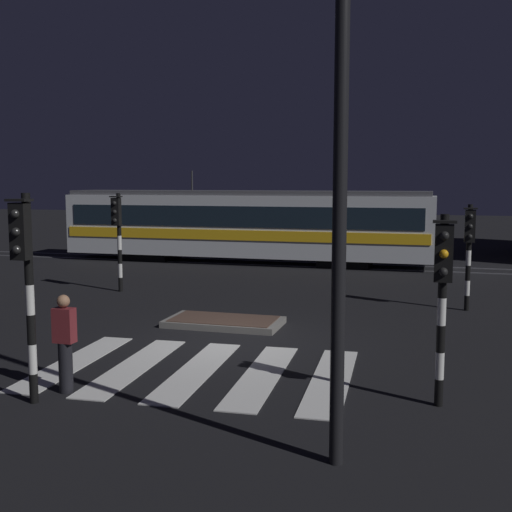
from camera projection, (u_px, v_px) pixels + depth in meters
The scene contains 12 objects.
ground_plane at pixel (235, 341), 14.35m from camera, with size 120.00×120.00×0.00m, color black.
rail_near at pixel (327, 267), 26.67m from camera, with size 80.00×0.12×0.03m, color #59595E.
rail_far at pixel (333, 263), 28.04m from camera, with size 80.00×0.12×0.03m, color #59595E.
crosswalk_zebra at pixel (197, 370), 12.06m from camera, with size 6.05×4.28×0.02m.
traffic_island at pixel (224, 322), 15.91m from camera, with size 2.91×1.50×0.18m.
traffic_light_corner_far_left at pixel (118, 227), 20.56m from camera, with size 0.36×0.42×3.26m.
traffic_light_kerb_mid_left at pixel (25, 267), 9.98m from camera, with size 0.36×0.42×3.44m.
traffic_light_corner_near_right at pixel (443, 282), 9.86m from camera, with size 0.36×0.42×3.11m.
traffic_light_corner_far_right at pixel (469, 241), 17.45m from camera, with size 0.36×0.42×3.01m.
street_lamp_near_kerb at pixel (339, 83), 7.32m from camera, with size 0.44×1.21×7.57m.
tram at pixel (244, 224), 28.21m from camera, with size 16.80×2.58×4.15m.
pedestrian_waiting_at_kerb at pixel (65, 343), 10.74m from camera, with size 0.36×0.24×1.71m.
Camera 1 is at (4.30, -13.36, 3.60)m, focal length 43.99 mm.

